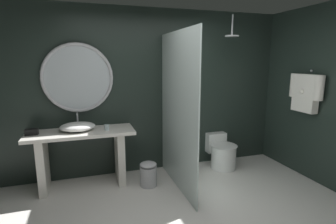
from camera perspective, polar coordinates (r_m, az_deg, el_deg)
name	(u,v)px	position (r m, az deg, el deg)	size (l,w,h in m)	color
back_wall_panel	(146,92)	(4.29, -4.70, 4.31)	(4.80, 0.10, 2.60)	#1E2823
side_wall_right	(319,95)	(4.50, 29.83, 3.18)	(0.10, 2.47, 2.60)	#1E2823
vanity_counter	(82,151)	(4.01, -18.02, -8.03)	(1.47, 0.55, 0.83)	silver
vessel_sink	(78,127)	(3.94, -18.94, -3.00)	(0.49, 0.40, 0.23)	white
tumbler_cup	(107,127)	(3.87, -13.09, -3.25)	(0.07, 0.07, 0.08)	silver
tissue_box	(32,132)	(3.98, -27.39, -3.84)	(0.16, 0.10, 0.08)	black
round_wall_mirror	(78,78)	(4.07, -18.91, 6.98)	(1.01, 0.05, 1.01)	#B7B7BC
shower_glass_panel	(178,112)	(3.66, 2.11, -0.06)	(0.02, 1.43, 2.19)	silver
rain_shower_head	(232,34)	(4.41, 13.63, 16.00)	(0.22, 0.22, 0.33)	#B7B7BC
hanging_bathrobe	(306,91)	(4.47, 27.60, 4.05)	(0.20, 0.59, 0.63)	#B7B7BC
toilet	(222,153)	(4.65, 11.57, -8.72)	(0.43, 0.60, 0.54)	white
waste_bin	(148,174)	(3.96, -4.27, -13.15)	(0.25, 0.25, 0.36)	#B7B7BC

